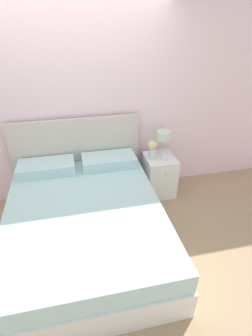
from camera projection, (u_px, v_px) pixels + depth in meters
ground_plane at (81, 191)px, 4.00m from camera, size 12.00×12.00×0.00m
wall_back at (72, 107)px, 3.38m from camera, size 8.00×0.06×2.60m
bed at (85, 220)px, 3.01m from camera, size 1.74×2.15×1.17m
nightstand at (159, 175)px, 3.85m from camera, size 0.42×0.48×0.59m
table_lamp at (163, 137)px, 3.65m from camera, size 0.21×0.21×0.35m
flower_vase at (152, 149)px, 3.59m from camera, size 0.12×0.12×0.27m
teacup at (164, 158)px, 3.63m from camera, size 0.10×0.10×0.07m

